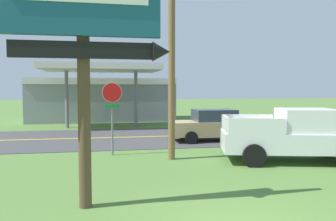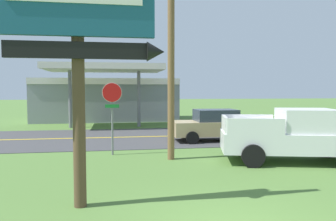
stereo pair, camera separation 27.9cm
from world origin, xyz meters
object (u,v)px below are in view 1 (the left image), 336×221
object	(u,v)px
gas_station	(103,98)
pickup_white_parked_on_lawn	(295,136)
motel_sign	(86,17)
utility_pole	(172,21)
car_tan_far_lane	(212,125)
stop_sign	(112,105)

from	to	relation	value
gas_station	pickup_white_parked_on_lawn	distance (m)	19.86
motel_sign	utility_pole	size ratio (longest dim) A/B	0.62
pickup_white_parked_on_lawn	car_tan_far_lane	bearing A→B (deg)	105.12
stop_sign	car_tan_far_lane	bearing A→B (deg)	29.74
utility_pole	car_tan_far_lane	distance (m)	6.73
motel_sign	utility_pole	distance (m)	5.76
utility_pole	car_tan_far_lane	xyz separation A→B (m)	(2.95, 4.16, -4.39)
stop_sign	car_tan_far_lane	size ratio (longest dim) A/B	0.70
pickup_white_parked_on_lawn	gas_station	bearing A→B (deg)	111.18
motel_sign	pickup_white_parked_on_lawn	world-z (taller)	motel_sign
motel_sign	utility_pole	bearing A→B (deg)	59.87
gas_station	car_tan_far_lane	bearing A→B (deg)	-66.45
stop_sign	gas_station	bearing A→B (deg)	91.95
utility_pole	gas_station	distance (m)	17.79
stop_sign	car_tan_far_lane	world-z (taller)	stop_sign
car_tan_far_lane	motel_sign	bearing A→B (deg)	-122.60
gas_station	stop_sign	bearing A→B (deg)	-88.05
gas_station	motel_sign	bearing A→B (deg)	-90.23
motel_sign	stop_sign	world-z (taller)	motel_sign
pickup_white_parked_on_lawn	car_tan_far_lane	distance (m)	5.59
car_tan_far_lane	stop_sign	bearing A→B (deg)	-150.26
motel_sign	car_tan_far_lane	world-z (taller)	motel_sign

